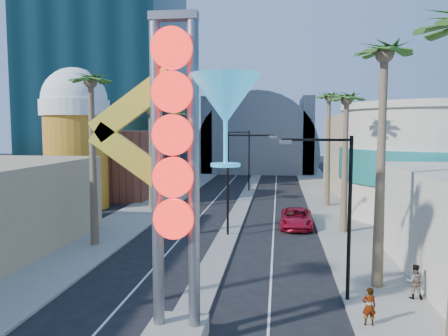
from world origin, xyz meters
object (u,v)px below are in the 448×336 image
(red_pickup, at_px, (296,218))
(pedestrian_a, at_px, (369,306))
(neon_sign, at_px, (196,156))
(pedestrian_b, at_px, (414,281))

(red_pickup, relative_size, pedestrian_a, 3.53)
(neon_sign, xyz_separation_m, pedestrian_a, (6.83, 2.31, -6.35))
(red_pickup, bearing_deg, pedestrian_b, -70.10)
(neon_sign, relative_size, pedestrian_b, 7.51)
(red_pickup, relative_size, pedestrian_b, 3.40)
(pedestrian_a, bearing_deg, red_pickup, -88.85)
(red_pickup, height_order, pedestrian_a, pedestrian_a)
(neon_sign, distance_m, pedestrian_b, 12.76)
(pedestrian_b, bearing_deg, pedestrian_a, 55.52)
(neon_sign, relative_size, red_pickup, 2.21)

